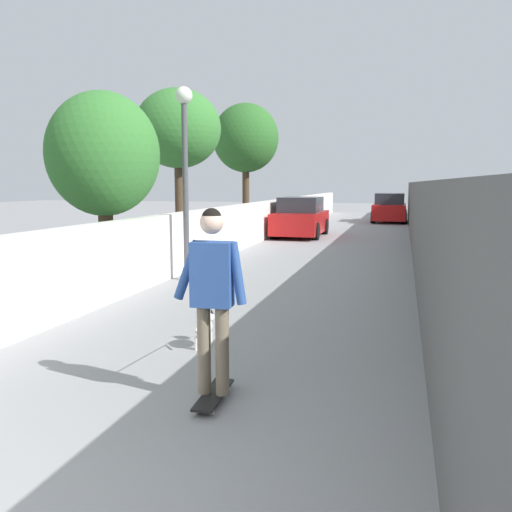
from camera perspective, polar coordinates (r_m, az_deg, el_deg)
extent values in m
plane|color=gray|center=(16.12, 7.28, 0.39)|extent=(80.00, 80.00, 0.00)
cube|color=silver|center=(14.77, -4.35, 2.48)|extent=(48.00, 0.30, 1.40)
cube|color=#4C4C4C|center=(13.87, 17.37, 3.27)|extent=(48.00, 0.30, 2.12)
cylinder|color=#473523|center=(16.21, -8.26, 5.59)|extent=(0.26, 0.26, 2.92)
ellipsoid|color=#387A33|center=(16.27, -8.41, 13.45)|extent=(2.55, 2.55, 2.34)
cylinder|color=#473523|center=(21.74, -1.10, 6.45)|extent=(0.28, 0.28, 3.08)
ellipsoid|color=#2D6628|center=(21.81, -1.12, 12.60)|extent=(2.65, 2.65, 2.75)
cylinder|color=#473523|center=(10.98, -15.82, 1.87)|extent=(0.29, 0.29, 1.98)
ellipsoid|color=#387A33|center=(10.94, -16.15, 10.50)|extent=(2.20, 2.20, 2.42)
cylinder|color=#4C4C51|center=(11.36, -7.60, 6.70)|extent=(0.12, 0.12, 3.73)
sphere|color=silver|center=(11.50, -7.79, 16.79)|extent=(0.36, 0.36, 0.36)
cube|color=black|center=(5.26, -4.59, -14.65)|extent=(0.81, 0.25, 0.02)
cylinder|color=beige|center=(5.55, -4.45, -13.91)|extent=(0.06, 0.03, 0.06)
cylinder|color=beige|center=(5.51, -3.01, -14.04)|extent=(0.06, 0.03, 0.06)
cylinder|color=beige|center=(5.05, -6.32, -16.18)|extent=(0.06, 0.03, 0.06)
cylinder|color=beige|center=(5.01, -4.73, -16.36)|extent=(0.06, 0.03, 0.06)
cylinder|color=#726651|center=(5.14, -5.62, -10.00)|extent=(0.14, 0.14, 0.86)
cylinder|color=#726651|center=(5.09, -3.66, -10.16)|extent=(0.14, 0.14, 0.86)
cube|color=#2D5199|center=(4.93, -4.74, -1.97)|extent=(0.24, 0.39, 0.61)
cylinder|color=#2D5199|center=(5.00, -7.38, -1.51)|extent=(0.11, 0.29, 0.58)
cylinder|color=#2D5199|center=(4.87, -2.03, -1.88)|extent=(0.10, 0.18, 0.59)
sphere|color=beige|center=(4.88, -4.81, 3.64)|extent=(0.22, 0.22, 0.22)
sphere|color=black|center=(4.87, -4.81, 4.09)|extent=(0.19, 0.19, 0.19)
ellipsoid|color=white|center=(6.81, -5.70, -7.65)|extent=(0.37, 0.24, 0.22)
sphere|color=white|center=(7.01, -5.11, -6.59)|extent=(0.15, 0.15, 0.15)
cone|color=black|center=(7.00, -5.43, -5.94)|extent=(0.05, 0.05, 0.06)
cone|color=black|center=(6.98, -4.80, -5.98)|extent=(0.05, 0.05, 0.06)
cylinder|color=white|center=(6.98, -5.86, -8.78)|extent=(0.04, 0.04, 0.18)
cylinder|color=white|center=(6.94, -4.91, -8.85)|extent=(0.04, 0.04, 0.18)
cylinder|color=white|center=(6.77, -6.46, -9.32)|extent=(0.04, 0.04, 0.18)
cylinder|color=white|center=(6.74, -5.48, -9.40)|extent=(0.04, 0.04, 0.18)
cylinder|color=white|center=(6.58, -6.31, -7.49)|extent=(0.14, 0.04, 0.13)
cylinder|color=black|center=(5.87, -5.29, -5.56)|extent=(1.56, 0.72, 0.66)
cube|color=#B71414|center=(20.82, 4.83, 3.66)|extent=(3.80, 1.70, 0.80)
cube|color=#262B33|center=(20.79, 4.86, 5.53)|extent=(1.98, 1.50, 0.60)
cylinder|color=black|center=(22.15, 3.39, 3.30)|extent=(0.64, 0.22, 0.64)
cylinder|color=black|center=(21.87, 7.44, 3.19)|extent=(0.64, 0.22, 0.64)
cylinder|color=black|center=(19.86, 1.95, 2.78)|extent=(0.64, 0.22, 0.64)
cylinder|color=black|center=(19.55, 6.46, 2.65)|extent=(0.64, 0.22, 0.64)
cube|color=#B71414|center=(29.38, 14.19, 4.67)|extent=(3.82, 1.70, 0.80)
cube|color=#262B33|center=(29.35, 14.23, 6.00)|extent=(1.98, 1.50, 0.60)
cylinder|color=black|center=(30.60, 12.75, 4.39)|extent=(0.64, 0.22, 0.64)
cylinder|color=black|center=(30.56, 15.71, 4.28)|extent=(0.64, 0.22, 0.64)
cylinder|color=black|center=(28.24, 12.50, 4.12)|extent=(0.64, 0.22, 0.64)
cylinder|color=black|center=(28.20, 15.72, 4.00)|extent=(0.64, 0.22, 0.64)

